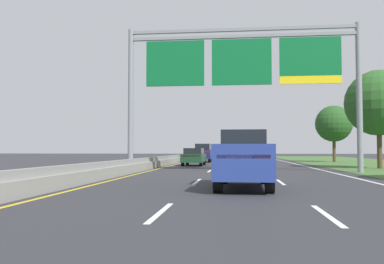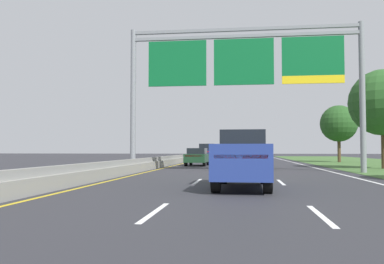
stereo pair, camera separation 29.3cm
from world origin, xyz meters
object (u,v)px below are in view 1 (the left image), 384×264
object	(u,v)px
overhead_sign_gantry	(241,68)
pickup_truck_blue	(244,159)
car_gold_centre_lane_suv	(238,154)
car_darkgreen_left_lane_sedan	(194,157)
roadside_tree_far	(334,124)
roadside_tree_mid	(379,103)
car_navy_left_lane_suv	(204,153)

from	to	relation	value
overhead_sign_gantry	pickup_truck_blue	world-z (taller)	overhead_sign_gantry
car_gold_centre_lane_suv	car_darkgreen_left_lane_sedan	xyz separation A→B (m)	(-3.91, 6.31, -0.28)
overhead_sign_gantry	roadside_tree_far	xyz separation A→B (m)	(10.92, 21.80, -2.30)
roadside_tree_mid	roadside_tree_far	world-z (taller)	roadside_tree_mid
overhead_sign_gantry	car_darkgreen_left_lane_sedan	xyz separation A→B (m)	(-4.12, 9.95, -5.90)
overhead_sign_gantry	roadside_tree_far	world-z (taller)	overhead_sign_gantry
car_navy_left_lane_suv	car_darkgreen_left_lane_sedan	bearing A→B (deg)	-179.01
car_navy_left_lane_suv	car_darkgreen_left_lane_sedan	world-z (taller)	car_navy_left_lane_suv
overhead_sign_gantry	car_gold_centre_lane_suv	xyz separation A→B (m)	(-0.21, 3.64, -5.62)
pickup_truck_blue	roadside_tree_far	bearing A→B (deg)	-17.44
pickup_truck_blue	roadside_tree_mid	size ratio (longest dim) A/B	0.73
overhead_sign_gantry	pickup_truck_blue	size ratio (longest dim) A/B	2.77
car_darkgreen_left_lane_sedan	roadside_tree_far	bearing A→B (deg)	-50.55
pickup_truck_blue	car_gold_centre_lane_suv	world-z (taller)	pickup_truck_blue
car_navy_left_lane_suv	roadside_tree_far	world-z (taller)	roadside_tree_far
overhead_sign_gantry	roadside_tree_mid	xyz separation A→B (m)	(10.41, 5.65, -1.75)
roadside_tree_far	pickup_truck_blue	bearing A→B (deg)	-108.78
pickup_truck_blue	roadside_tree_mid	distance (m)	19.80
overhead_sign_gantry	car_gold_centre_lane_suv	world-z (taller)	overhead_sign_gantry
pickup_truck_blue	roadside_tree_far	distance (m)	34.45
pickup_truck_blue	car_navy_left_lane_suv	bearing A→B (deg)	8.54
roadside_tree_mid	car_navy_left_lane_suv	bearing A→B (deg)	133.96
overhead_sign_gantry	roadside_tree_mid	world-z (taller)	overhead_sign_gantry
overhead_sign_gantry	car_navy_left_lane_suv	bearing A→B (deg)	101.16
car_darkgreen_left_lane_sedan	roadside_tree_mid	xyz separation A→B (m)	(14.52, -4.31, 4.16)
car_gold_centre_lane_suv	roadside_tree_far	xyz separation A→B (m)	(11.13, 18.16, 3.33)
overhead_sign_gantry	car_navy_left_lane_suv	world-z (taller)	overhead_sign_gantry
car_gold_centre_lane_suv	overhead_sign_gantry	bearing A→B (deg)	-177.70
car_navy_left_lane_suv	roadside_tree_mid	size ratio (longest dim) A/B	0.63
car_gold_centre_lane_suv	roadside_tree_mid	size ratio (longest dim) A/B	0.63
overhead_sign_gantry	car_navy_left_lane_suv	size ratio (longest dim) A/B	3.18
pickup_truck_blue	car_gold_centre_lane_suv	xyz separation A→B (m)	(-0.09, 14.31, 0.02)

